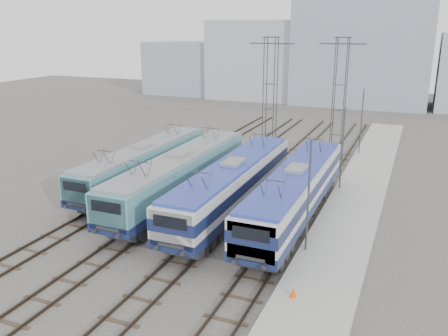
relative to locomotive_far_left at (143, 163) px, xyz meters
The scene contains 15 objects.
ground 11.20m from the locomotive_far_left, 52.11° to the right, with size 160.00×160.00×0.00m, color #514C47.
platform 17.08m from the locomotive_far_left, ahead, with size 4.00×70.00×0.30m, color #9E9E99.
locomotive_far_left is the anchor object (origin of this frame).
locomotive_center_left 4.94m from the locomotive_far_left, 24.31° to the right, with size 2.94×18.59×3.50m.
locomotive_center_right 9.36m from the locomotive_far_left, 15.85° to the right, with size 2.92×18.48×3.47m.
locomotive_far_right 13.70m from the locomotive_far_left, ahead, with size 2.91×18.40×3.46m.
catenary_tower_west 15.60m from the locomotive_far_left, 63.13° to the left, with size 4.50×1.20×12.00m.
catenary_tower_east 20.75m from the locomotive_far_left, 49.15° to the left, with size 4.50×1.20×12.00m.
mast_front 16.79m from the locomotive_far_left, 23.50° to the right, with size 0.12×0.12×7.00m, color #3F4247.
mast_mid 16.30m from the locomotive_far_left, 19.13° to the left, with size 0.12×0.12×7.00m, color #3F4247.
mast_rear 23.19m from the locomotive_far_left, 48.46° to the left, with size 0.12×0.12×7.00m, color #3F4247.
safety_cone 20.06m from the locomotive_far_left, 36.92° to the right, with size 0.33×0.33×0.53m, color #EE5006.
building_west 54.03m from the locomotive_far_left, 97.74° to the left, with size 18.00×12.00×14.00m, color #A1A9B5.
building_center 54.83m from the locomotive_far_left, 78.60° to the left, with size 22.00×14.00×18.00m, color #8C99AA.
building_far_west 58.24m from the locomotive_far_left, 113.56° to the left, with size 14.00×10.00×10.00m, color #8C99AA.
Camera 1 is at (13.94, -23.49, 13.07)m, focal length 38.00 mm.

